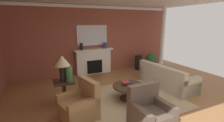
# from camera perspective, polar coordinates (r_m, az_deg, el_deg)

# --- Properties ---
(ground_plane) EXTENTS (9.51, 9.51, 0.00)m
(ground_plane) POSITION_cam_1_polar(r_m,az_deg,el_deg) (5.12, 6.40, -13.49)
(ground_plane) COLOR olive
(wall_fireplace) EXTENTS (7.91, 0.12, 3.06)m
(wall_fireplace) POSITION_cam_1_polar(r_m,az_deg,el_deg) (7.50, -5.90, 7.46)
(wall_fireplace) COLOR brown
(wall_fireplace) RESTS_ON ground_plane
(crown_moulding) EXTENTS (7.91, 0.08, 0.12)m
(crown_moulding) POSITION_cam_1_polar(r_m,az_deg,el_deg) (7.41, -5.98, 18.63)
(crown_moulding) COLOR white
(area_rug) EXTENTS (3.11, 2.58, 0.01)m
(area_rug) POSITION_cam_1_polar(r_m,az_deg,el_deg) (5.16, 5.91, -13.19)
(area_rug) COLOR tan
(area_rug) RESTS_ON ground_plane
(fireplace) EXTENTS (1.80, 0.35, 1.15)m
(fireplace) POSITION_cam_1_polar(r_m,az_deg,el_deg) (7.42, -6.49, -0.34)
(fireplace) COLOR white
(fireplace) RESTS_ON ground_plane
(mantel_mirror) EXTENTS (1.40, 0.04, 0.90)m
(mantel_mirror) POSITION_cam_1_polar(r_m,az_deg,el_deg) (7.34, -7.04, 9.05)
(mantel_mirror) COLOR silver
(sofa) EXTENTS (1.05, 2.16, 0.85)m
(sofa) POSITION_cam_1_polar(r_m,az_deg,el_deg) (6.24, 18.61, -6.10)
(sofa) COLOR #BCB299
(sofa) RESTS_ON ground_plane
(armchair_near_window) EXTENTS (0.97, 0.97, 0.95)m
(armchair_near_window) POSITION_cam_1_polar(r_m,az_deg,el_deg) (4.19, -11.43, -15.48)
(armchair_near_window) COLOR #9E7A4C
(armchair_near_window) RESTS_ON ground_plane
(armchair_facing_fireplace) EXTENTS (0.83, 0.83, 0.95)m
(armchair_facing_fireplace) POSITION_cam_1_polar(r_m,az_deg,el_deg) (3.88, 13.38, -18.14)
(armchair_facing_fireplace) COLOR brown
(armchair_facing_fireplace) RESTS_ON ground_plane
(coffee_table) EXTENTS (1.00, 1.00, 0.45)m
(coffee_table) POSITION_cam_1_polar(r_m,az_deg,el_deg) (5.02, 6.01, -9.83)
(coffee_table) COLOR #3D2D1E
(coffee_table) RESTS_ON ground_plane
(side_table) EXTENTS (0.56, 0.56, 0.70)m
(side_table) POSITION_cam_1_polar(r_m,az_deg,el_deg) (4.90, -16.66, -10.13)
(side_table) COLOR #3D2D1E
(side_table) RESTS_ON ground_plane
(table_lamp) EXTENTS (0.44, 0.44, 0.75)m
(table_lamp) POSITION_cam_1_polar(r_m,az_deg,el_deg) (4.64, -17.35, -0.75)
(table_lamp) COLOR black
(table_lamp) RESTS_ON side_table
(vase_mantel_left) EXTENTS (0.13, 0.13, 0.29)m
(vase_mantel_left) POSITION_cam_1_polar(r_m,az_deg,el_deg) (7.08, -10.77, 5.05)
(vase_mantel_left) COLOR black
(vase_mantel_left) RESTS_ON fireplace
(vase_mantel_right) EXTENTS (0.16, 0.16, 0.26)m
(vase_mantel_right) POSITION_cam_1_polar(r_m,az_deg,el_deg) (7.42, -2.47, 5.55)
(vase_mantel_right) COLOR navy
(vase_mantel_right) RESTS_ON fireplace
(vase_tall_corner) EXTENTS (0.33, 0.33, 0.72)m
(vase_tall_corner) POSITION_cam_1_polar(r_m,az_deg,el_deg) (8.16, 9.30, -0.50)
(vase_tall_corner) COLOR black
(vase_tall_corner) RESTS_ON ground_plane
(vase_on_side_table) EXTENTS (0.18, 0.18, 0.44)m
(vase_on_side_table) POSITION_cam_1_polar(r_m,az_deg,el_deg) (4.63, -15.04, -4.56)
(vase_on_side_table) COLOR #33703D
(vase_on_side_table) RESTS_ON side_table
(book_red_cover) EXTENTS (0.29, 0.23, 0.05)m
(book_red_cover) POSITION_cam_1_polar(r_m,az_deg,el_deg) (5.09, 5.84, -7.78)
(book_red_cover) COLOR navy
(book_red_cover) RESTS_ON coffee_table
(book_art_folio) EXTENTS (0.24, 0.20, 0.05)m
(book_art_folio) POSITION_cam_1_polar(r_m,az_deg,el_deg) (4.98, 4.78, -7.57)
(book_art_folio) COLOR maroon
(book_art_folio) RESTS_ON coffee_table
(potted_plant) EXTENTS (0.56, 0.56, 0.83)m
(potted_plant) POSITION_cam_1_polar(r_m,az_deg,el_deg) (8.28, 13.74, 0.43)
(potted_plant) COLOR #BCB29E
(potted_plant) RESTS_ON ground_plane
(column_white) EXTENTS (0.20, 0.20, 3.06)m
(column_white) POSITION_cam_1_polar(r_m,az_deg,el_deg) (8.31, 17.47, 7.51)
(column_white) COLOR white
(column_white) RESTS_ON ground_plane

